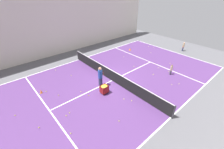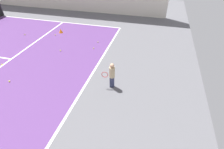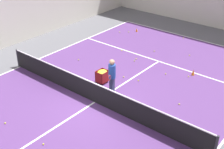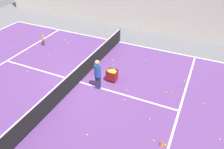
% 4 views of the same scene
% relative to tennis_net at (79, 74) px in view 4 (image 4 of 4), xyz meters
% --- Properties ---
extents(ground_plane, '(31.49, 31.49, 0.00)m').
position_rel_tennis_net_xyz_m(ground_plane, '(0.00, 0.00, -0.57)').
color(ground_plane, '#5B5B60').
extents(court_playing_area, '(11.90, 21.25, 0.00)m').
position_rel_tennis_net_xyz_m(court_playing_area, '(0.00, 0.00, -0.56)').
color(court_playing_area, '#563370').
rests_on(court_playing_area, ground).
extents(line_sideline_left, '(0.10, 21.25, 0.00)m').
position_rel_tennis_net_xyz_m(line_sideline_left, '(-5.95, 0.00, -0.56)').
color(line_sideline_left, white).
rests_on(line_sideline_left, ground).
extents(line_service_near, '(11.90, 0.10, 0.00)m').
position_rel_tennis_net_xyz_m(line_service_near, '(0.00, -5.84, -0.56)').
color(line_service_near, white).
rests_on(line_service_near, ground).
extents(line_service_far, '(11.90, 0.10, 0.00)m').
position_rel_tennis_net_xyz_m(line_service_far, '(0.00, 5.84, -0.56)').
color(line_service_far, white).
rests_on(line_service_far, ground).
extents(line_centre_service, '(0.10, 11.69, 0.00)m').
position_rel_tennis_net_xyz_m(line_centre_service, '(0.00, 0.00, -0.56)').
color(line_centre_service, white).
rests_on(line_centre_service, ground).
extents(tennis_net, '(12.20, 0.10, 1.09)m').
position_rel_tennis_net_xyz_m(tennis_net, '(0.00, 0.00, 0.00)').
color(tennis_net, '#2D2D33').
rests_on(tennis_net, ground).
extents(coach_at_net, '(0.44, 0.70, 1.83)m').
position_rel_tennis_net_xyz_m(coach_at_net, '(0.04, 1.28, 0.49)').
color(coach_at_net, '#2D3351').
rests_on(coach_at_net, ground).
extents(child_midcourt, '(0.26, 0.26, 1.07)m').
position_rel_tennis_net_xyz_m(child_midcourt, '(-2.95, -5.03, 0.05)').
color(child_midcourt, '#4C4C56').
rests_on(child_midcourt, ground).
extents(ball_cart, '(0.51, 0.59, 0.73)m').
position_rel_tennis_net_xyz_m(ball_cart, '(-0.97, 1.68, -0.05)').
color(ball_cart, maroon).
rests_on(ball_cart, ground).
extents(training_cone_0, '(0.17, 0.17, 0.35)m').
position_rel_tennis_net_xyz_m(training_cone_0, '(2.42, 5.55, -0.39)').
color(training_cone_0, orange).
rests_on(training_cone_0, ground).
extents(tennis_ball_0, '(0.07, 0.07, 0.07)m').
position_rel_tennis_net_xyz_m(tennis_ball_0, '(2.36, 5.69, -0.53)').
color(tennis_ball_0, yellow).
rests_on(tennis_ball_0, ground).
extents(tennis_ball_1, '(0.07, 0.07, 0.07)m').
position_rel_tennis_net_xyz_m(tennis_ball_1, '(0.48, -3.57, -0.53)').
color(tennis_ball_1, yellow).
rests_on(tennis_ball_1, ground).
extents(tennis_ball_2, '(0.07, 0.07, 0.07)m').
position_rel_tennis_net_xyz_m(tennis_ball_2, '(-1.88, -3.74, -0.53)').
color(tennis_ball_2, yellow).
rests_on(tennis_ball_2, ground).
extents(tennis_ball_3, '(0.07, 0.07, 0.07)m').
position_rel_tennis_net_xyz_m(tennis_ball_3, '(0.44, 3.05, -0.53)').
color(tennis_ball_3, yellow).
rests_on(tennis_ball_3, ground).
extents(tennis_ball_6, '(0.07, 0.07, 0.07)m').
position_rel_tennis_net_xyz_m(tennis_ball_6, '(-1.44, -5.29, -0.53)').
color(tennis_ball_6, yellow).
rests_on(tennis_ball_6, ground).
extents(tennis_ball_7, '(0.07, 0.07, 0.07)m').
position_rel_tennis_net_xyz_m(tennis_ball_7, '(-4.00, -3.53, -0.53)').
color(tennis_ball_7, yellow).
rests_on(tennis_ball_7, ground).
extents(tennis_ball_10, '(0.07, 0.07, 0.07)m').
position_rel_tennis_net_xyz_m(tennis_ball_10, '(2.34, 5.19, -0.53)').
color(tennis_ball_10, yellow).
rests_on(tennis_ball_10, ground).
extents(tennis_ball_11, '(0.07, 0.07, 0.07)m').
position_rel_tennis_net_xyz_m(tennis_ball_11, '(-0.42, 2.85, -0.53)').
color(tennis_ball_11, yellow).
rests_on(tennis_ball_11, ground).
extents(tennis_ball_15, '(0.07, 0.07, 0.07)m').
position_rel_tennis_net_xyz_m(tennis_ball_15, '(-1.69, -7.18, -0.53)').
color(tennis_ball_15, yellow).
rests_on(tennis_ball_15, ground).
extents(tennis_ball_17, '(0.07, 0.07, 0.07)m').
position_rel_tennis_net_xyz_m(tennis_ball_17, '(-4.36, -4.11, -0.53)').
color(tennis_ball_17, yellow).
rests_on(tennis_ball_17, ground).
extents(tennis_ball_18, '(0.07, 0.07, 0.07)m').
position_rel_tennis_net_xyz_m(tennis_ball_18, '(-1.14, 4.90, -0.53)').
color(tennis_ball_18, yellow).
rests_on(tennis_ball_18, ground).
extents(tennis_ball_20, '(0.07, 0.07, 0.07)m').
position_rel_tennis_net_xyz_m(tennis_ball_20, '(1.08, 7.77, -0.53)').
color(tennis_ball_20, yellow).
rests_on(tennis_ball_20, ground).
extents(tennis_ball_21, '(0.07, 0.07, 0.07)m').
position_rel_tennis_net_xyz_m(tennis_ball_21, '(-2.70, 5.63, -0.53)').
color(tennis_ball_21, yellow).
rests_on(tennis_ball_21, ground).
extents(tennis_ball_22, '(0.07, 0.07, 0.07)m').
position_rel_tennis_net_xyz_m(tennis_ball_22, '(-1.01, 6.90, -0.53)').
color(tennis_ball_22, yellow).
rests_on(tennis_ball_22, ground).
extents(tennis_ball_23, '(0.07, 0.07, 0.07)m').
position_rel_tennis_net_xyz_m(tennis_ball_23, '(-3.91, 2.82, -0.53)').
color(tennis_ball_23, yellow).
rests_on(tennis_ball_23, ground).
extents(tennis_ball_24, '(0.07, 0.07, 0.07)m').
position_rel_tennis_net_xyz_m(tennis_ball_24, '(1.20, 4.65, -0.53)').
color(tennis_ball_24, yellow).
rests_on(tennis_ball_24, ground).
extents(tennis_ball_25, '(0.07, 0.07, 0.07)m').
position_rel_tennis_net_xyz_m(tennis_ball_25, '(3.27, 2.42, -0.53)').
color(tennis_ball_25, yellow).
rests_on(tennis_ball_25, ground).
extents(tennis_ball_26, '(0.07, 0.07, 0.07)m').
position_rel_tennis_net_xyz_m(tennis_ball_26, '(-0.60, -5.79, -0.53)').
color(tennis_ball_26, yellow).
rests_on(tennis_ball_26, ground).
extents(tennis_ball_27, '(0.07, 0.07, 0.07)m').
position_rel_tennis_net_xyz_m(tennis_ball_27, '(-1.23, 5.19, -0.53)').
color(tennis_ball_27, yellow).
rests_on(tennis_ball_27, ground).
extents(tennis_ball_29, '(0.07, 0.07, 0.07)m').
position_rel_tennis_net_xyz_m(tennis_ball_29, '(-3.11, 0.75, -0.53)').
color(tennis_ball_29, yellow).
rests_on(tennis_ball_29, ground).
extents(tennis_ball_30, '(0.07, 0.07, 0.07)m').
position_rel_tennis_net_xyz_m(tennis_ball_30, '(-2.59, 1.05, -0.53)').
color(tennis_ball_30, yellow).
rests_on(tennis_ball_30, ground).
extents(tennis_ball_32, '(0.07, 0.07, 0.07)m').
position_rel_tennis_net_xyz_m(tennis_ball_32, '(-2.58, -5.41, -0.53)').
color(tennis_ball_32, yellow).
rests_on(tennis_ball_32, ground).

